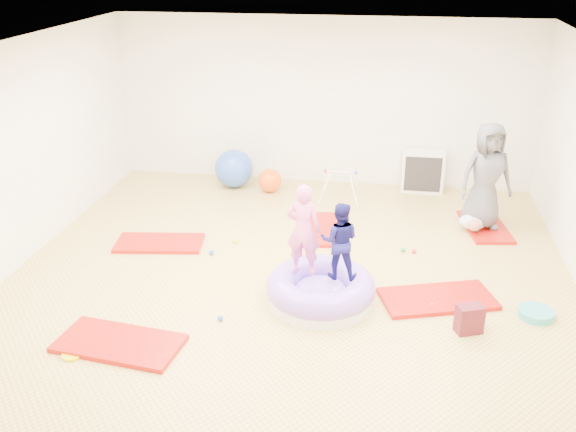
# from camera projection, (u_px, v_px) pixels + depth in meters

# --- Properties ---
(room) EXTENTS (7.01, 8.01, 2.81)m
(room) POSITION_uv_depth(u_px,v_px,m) (284.00, 185.00, 7.09)
(room) COLOR #D4B359
(room) RESTS_ON ground
(gym_mat_front_left) EXTENTS (1.36, 0.80, 0.05)m
(gym_mat_front_left) POSITION_uv_depth(u_px,v_px,m) (119.00, 343.00, 6.68)
(gym_mat_front_left) COLOR red
(gym_mat_front_left) RESTS_ON ground
(gym_mat_mid_left) EXTENTS (1.26, 0.75, 0.05)m
(gym_mat_mid_left) POSITION_uv_depth(u_px,v_px,m) (159.00, 243.00, 8.90)
(gym_mat_mid_left) COLOR red
(gym_mat_mid_left) RESTS_ON ground
(gym_mat_center_back) EXTENTS (0.70, 1.21, 0.05)m
(gym_mat_center_back) POSITION_uv_depth(u_px,v_px,m) (318.00, 229.00, 9.33)
(gym_mat_center_back) COLOR red
(gym_mat_center_back) RESTS_ON ground
(gym_mat_right) EXTENTS (1.44, 1.02, 0.05)m
(gym_mat_right) POSITION_uv_depth(u_px,v_px,m) (438.00, 299.00, 7.51)
(gym_mat_right) COLOR red
(gym_mat_right) RESTS_ON ground
(gym_mat_rear_right) EXTENTS (0.74, 1.21, 0.05)m
(gym_mat_rear_right) POSITION_uv_depth(u_px,v_px,m) (485.00, 227.00, 9.40)
(gym_mat_rear_right) COLOR red
(gym_mat_rear_right) RESTS_ON ground
(inflatable_cushion) EXTENTS (1.27, 1.27, 0.40)m
(inflatable_cushion) POSITION_uv_depth(u_px,v_px,m) (321.00, 290.00, 7.44)
(inflatable_cushion) COLOR white
(inflatable_cushion) RESTS_ON ground
(child_pink) EXTENTS (0.43, 0.31, 1.10)m
(child_pink) POSITION_uv_depth(u_px,v_px,m) (304.00, 226.00, 7.26)
(child_pink) COLOR pink
(child_pink) RESTS_ON inflatable_cushion
(child_navy) EXTENTS (0.45, 0.35, 0.91)m
(child_navy) POSITION_uv_depth(u_px,v_px,m) (340.00, 237.00, 7.21)
(child_navy) COLOR #131255
(child_navy) RESTS_ON inflatable_cushion
(adult_caregiver) EXTENTS (0.87, 0.69, 1.55)m
(adult_caregiver) POSITION_uv_depth(u_px,v_px,m) (486.00, 176.00, 9.07)
(adult_caregiver) COLOR #4E4E55
(adult_caregiver) RESTS_ON gym_mat_rear_right
(infant) EXTENTS (0.39, 0.40, 0.23)m
(infant) POSITION_uv_depth(u_px,v_px,m) (473.00, 222.00, 9.20)
(infant) COLOR silver
(infant) RESTS_ON gym_mat_rear_right
(ball_pit_balls) EXTENTS (2.93, 2.14, 0.07)m
(ball_pit_balls) POSITION_uv_depth(u_px,v_px,m) (320.00, 270.00, 8.16)
(ball_pit_balls) COLOR green
(ball_pit_balls) RESTS_ON ground
(exercise_ball_blue) EXTENTS (0.65, 0.65, 0.65)m
(exercise_ball_blue) POSITION_uv_depth(u_px,v_px,m) (234.00, 169.00, 10.88)
(exercise_ball_blue) COLOR blue
(exercise_ball_blue) RESTS_ON ground
(exercise_ball_orange) EXTENTS (0.39, 0.39, 0.39)m
(exercise_ball_orange) POSITION_uv_depth(u_px,v_px,m) (270.00, 180.00, 10.71)
(exercise_ball_orange) COLOR #FF530D
(exercise_ball_orange) RESTS_ON ground
(infant_play_gym) EXTENTS (0.65, 0.62, 0.50)m
(infant_play_gym) POSITION_uv_depth(u_px,v_px,m) (340.00, 181.00, 10.31)
(infant_play_gym) COLOR white
(infant_play_gym) RESTS_ON ground
(cube_shelf) EXTENTS (0.69, 0.34, 0.69)m
(cube_shelf) POSITION_uv_depth(u_px,v_px,m) (423.00, 171.00, 10.69)
(cube_shelf) COLOR white
(cube_shelf) RESTS_ON ground
(balance_disc) EXTENTS (0.39, 0.39, 0.09)m
(balance_disc) POSITION_uv_depth(u_px,v_px,m) (536.00, 313.00, 7.19)
(balance_disc) COLOR teal
(balance_disc) RESTS_ON ground
(backpack) EXTENTS (0.32, 0.26, 0.32)m
(backpack) POSITION_uv_depth(u_px,v_px,m) (469.00, 319.00, 6.86)
(backpack) COLOR maroon
(backpack) RESTS_ON ground
(yellow_toy) EXTENTS (0.20, 0.20, 0.03)m
(yellow_toy) POSITION_uv_depth(u_px,v_px,m) (72.00, 355.00, 6.51)
(yellow_toy) COLOR #F7DD00
(yellow_toy) RESTS_ON ground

